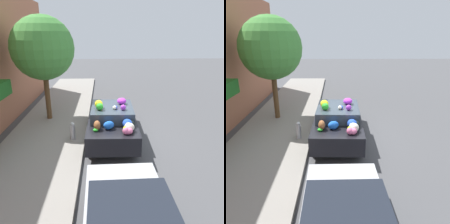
{
  "view_description": "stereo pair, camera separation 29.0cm",
  "coord_description": "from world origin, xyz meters",
  "views": [
    {
      "loc": [
        -8.24,
        0.39,
        4.09
      ],
      "look_at": [
        0.0,
        0.01,
        1.12
      ],
      "focal_mm": 35.0,
      "sensor_mm": 36.0,
      "label": 1
    },
    {
      "loc": [
        -8.25,
        0.1,
        4.09
      ],
      "look_at": [
        0.0,
        0.01,
        1.12
      ],
      "focal_mm": 35.0,
      "sensor_mm": 36.0,
      "label": 2
    }
  ],
  "objects": [
    {
      "name": "art_car",
      "position": [
        -0.07,
        0.0,
        0.77
      ],
      "size": [
        4.3,
        1.94,
        1.72
      ],
      "rotation": [
        0.0,
        0.0,
        -0.03
      ],
      "color": "black",
      "rests_on": "ground"
    },
    {
      "name": "ground_plane",
      "position": [
        0.0,
        0.0,
        0.0
      ],
      "size": [
        60.0,
        60.0,
        0.0
      ],
      "primitive_type": "plane",
      "color": "#4C4C4F"
    },
    {
      "name": "sidewalk_curb",
      "position": [
        0.0,
        2.7,
        0.07
      ],
      "size": [
        24.0,
        3.2,
        0.14
      ],
      "color": "gray",
      "rests_on": "ground"
    },
    {
      "name": "fire_hydrant",
      "position": [
        -0.36,
        1.58,
        0.49
      ],
      "size": [
        0.2,
        0.2,
        0.7
      ],
      "color": "#B2B2B7",
      "rests_on": "sidewalk_curb"
    },
    {
      "name": "street_tree",
      "position": [
        1.97,
        3.01,
        3.47
      ],
      "size": [
        2.82,
        2.82,
        4.75
      ],
      "color": "brown",
      "rests_on": "sidewalk_curb"
    }
  ]
}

